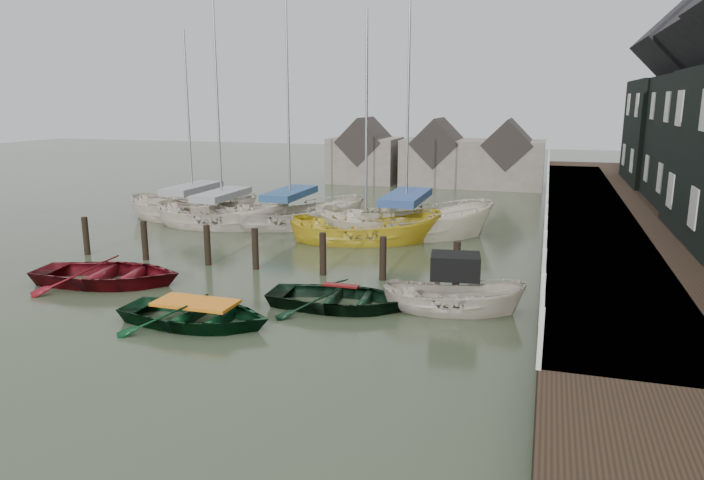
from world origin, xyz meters
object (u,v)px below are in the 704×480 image
(sailboat_b, at_px, (291,226))
(sailboat_e, at_px, (194,219))
(rowboat_green, at_px, (197,324))
(sailboat_c, at_px, (366,241))
(motorboat, at_px, (453,307))
(sailboat_d, at_px, (406,235))
(rowboat_dkgreen, at_px, (341,308))
(rowboat_red, at_px, (109,284))
(sailboat_a, at_px, (223,225))

(sailboat_b, bearing_deg, sailboat_e, 64.49)
(rowboat_green, relative_size, sailboat_c, 0.40)
(motorboat, xyz_separation_m, sailboat_b, (-8.58, 9.24, -0.06))
(sailboat_e, bearing_deg, sailboat_b, -93.87)
(motorboat, bearing_deg, sailboat_e, 47.24)
(sailboat_d, bearing_deg, sailboat_e, 67.88)
(motorboat, bearing_deg, sailboat_c, 23.60)
(sailboat_b, xyz_separation_m, sailboat_d, (5.33, -0.40, -0.00))
(sailboat_c, bearing_deg, rowboat_dkgreen, 174.40)
(sailboat_b, xyz_separation_m, sailboat_c, (4.01, -1.79, -0.05))
(sailboat_d, xyz_separation_m, sailboat_e, (-10.36, 0.62, -0.00))
(rowboat_red, xyz_separation_m, rowboat_green, (4.47, -2.34, 0.00))
(rowboat_dkgreen, relative_size, sailboat_e, 0.41)
(sailboat_b, height_order, sailboat_e, sailboat_b)
(rowboat_green, distance_m, sailboat_b, 12.45)
(rowboat_green, relative_size, sailboat_b, 0.37)
(sailboat_c, bearing_deg, rowboat_red, 126.80)
(rowboat_green, distance_m, sailboat_c, 10.50)
(rowboat_dkgreen, distance_m, sailboat_b, 11.33)
(sailboat_b, bearing_deg, rowboat_green, 168.83)
(sailboat_e, bearing_deg, motorboat, -126.10)
(rowboat_green, distance_m, rowboat_dkgreen, 3.86)
(rowboat_green, bearing_deg, sailboat_d, -12.82)
(motorboat, bearing_deg, rowboat_green, 108.01)
(sailboat_a, distance_m, sailboat_c, 6.99)
(sailboat_b, bearing_deg, sailboat_a, 83.07)
(motorboat, bearing_deg, rowboat_red, 85.37)
(sailboat_c, bearing_deg, sailboat_e, 60.62)
(sailboat_d, bearing_deg, rowboat_dkgreen, 163.01)
(sailboat_a, xyz_separation_m, sailboat_c, (6.92, -0.95, -0.05))
(rowboat_dkgreen, bearing_deg, sailboat_e, 43.17)
(sailboat_b, bearing_deg, motorboat, -160.03)
(rowboat_red, distance_m, sailboat_d, 11.92)
(motorboat, distance_m, sailboat_e, 16.58)
(sailboat_e, bearing_deg, rowboat_red, -164.20)
(rowboat_red, bearing_deg, rowboat_dkgreen, -99.41)
(rowboat_red, height_order, motorboat, motorboat)
(sailboat_a, bearing_deg, rowboat_green, -159.32)
(rowboat_green, relative_size, motorboat, 1.01)
(sailboat_c, height_order, sailboat_e, sailboat_c)
(rowboat_green, relative_size, sailboat_e, 0.41)
(sailboat_e, bearing_deg, rowboat_green, -149.92)
(rowboat_green, height_order, sailboat_d, sailboat_d)
(sailboat_d, bearing_deg, motorboat, -178.46)
(rowboat_green, height_order, rowboat_dkgreen, rowboat_dkgreen)
(rowboat_red, height_order, sailboat_b, sailboat_b)
(rowboat_red, bearing_deg, rowboat_green, -127.04)
(rowboat_green, height_order, sailboat_a, sailboat_a)
(rowboat_dkgreen, relative_size, sailboat_c, 0.40)
(rowboat_dkgreen, bearing_deg, rowboat_green, 123.93)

